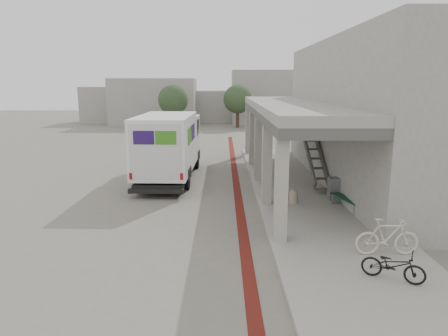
{
  "coord_description": "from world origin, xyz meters",
  "views": [
    {
      "loc": [
        0.32,
        -15.24,
        4.93
      ],
      "look_at": [
        0.37,
        0.41,
        1.6
      ],
      "focal_mm": 32.0,
      "sensor_mm": 36.0,
      "label": 1
    }
  ],
  "objects_px": {
    "fedex_truck": "(170,145)",
    "bicycle_black": "(393,265)",
    "utility_cabinet": "(334,188)",
    "bicycle_cream": "(387,237)",
    "bench": "(347,201)"
  },
  "relations": [
    {
      "from": "fedex_truck",
      "to": "utility_cabinet",
      "type": "relative_size",
      "value": 8.68
    },
    {
      "from": "bench",
      "to": "utility_cabinet",
      "type": "distance_m",
      "value": 1.4
    },
    {
      "from": "fedex_truck",
      "to": "bicycle_cream",
      "type": "relative_size",
      "value": 4.44
    },
    {
      "from": "fedex_truck",
      "to": "bicycle_cream",
      "type": "xyz_separation_m",
      "value": [
        7.43,
        -9.86,
        -1.15
      ]
    },
    {
      "from": "fedex_truck",
      "to": "bicycle_black",
      "type": "relative_size",
      "value": 5.34
    },
    {
      "from": "fedex_truck",
      "to": "bench",
      "type": "distance_m",
      "value": 9.55
    },
    {
      "from": "fedex_truck",
      "to": "bicycle_cream",
      "type": "height_order",
      "value": "fedex_truck"
    },
    {
      "from": "bench",
      "to": "bicycle_cream",
      "type": "xyz_separation_m",
      "value": [
        -0.17,
        -4.25,
        0.24
      ]
    },
    {
      "from": "bicycle_black",
      "to": "bicycle_cream",
      "type": "height_order",
      "value": "bicycle_cream"
    },
    {
      "from": "fedex_truck",
      "to": "bicycle_cream",
      "type": "bearing_deg",
      "value": -51.22
    },
    {
      "from": "fedex_truck",
      "to": "bicycle_black",
      "type": "xyz_separation_m",
      "value": [
        6.98,
        -11.35,
        -1.3
      ]
    },
    {
      "from": "bench",
      "to": "bicycle_black",
      "type": "distance_m",
      "value": 5.77
    },
    {
      "from": "bench",
      "to": "utility_cabinet",
      "type": "relative_size",
      "value": 2.03
    },
    {
      "from": "utility_cabinet",
      "to": "bicycle_black",
      "type": "relative_size",
      "value": 0.62
    },
    {
      "from": "fedex_truck",
      "to": "bench",
      "type": "height_order",
      "value": "fedex_truck"
    }
  ]
}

